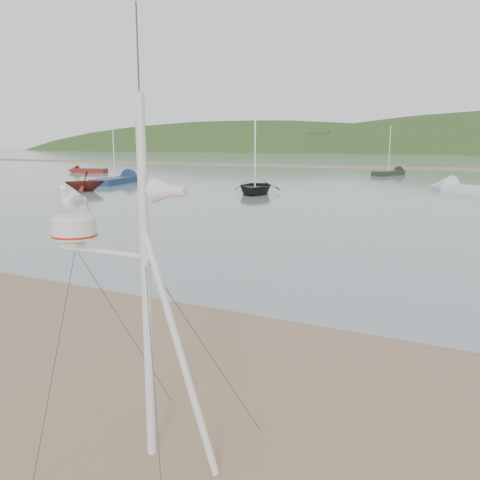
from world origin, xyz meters
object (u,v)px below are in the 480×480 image
at_px(boat_dark, 255,160).
at_px(sailboat_dark_mid, 395,173).
at_px(boat_red, 84,172).
at_px(sailboat_white_near, 459,188).
at_px(mast_rig, 141,357).
at_px(dinghy_red_far, 82,170).
at_px(sailboat_blue_near, 126,179).

xyz_separation_m(boat_dark, sailboat_dark_mid, (4.33, 26.11, -1.98)).
relative_size(boat_red, sailboat_dark_mid, 0.46).
relative_size(boat_dark, sailboat_white_near, 0.62).
relative_size(mast_rig, sailboat_dark_mid, 0.80).
relative_size(mast_rig, boat_dark, 1.04).
distance_m(boat_dark, boat_red, 12.16).
xyz_separation_m(boat_red, sailboat_dark_mid, (15.83, 29.96, -1.07)).
bearing_deg(boat_dark, dinghy_red_far, 135.97).
xyz_separation_m(mast_rig, sailboat_white_near, (0.54, 34.44, -0.82)).
distance_m(sailboat_dark_mid, sailboat_blue_near, 28.87).
bearing_deg(mast_rig, sailboat_blue_near, 130.12).
xyz_separation_m(sailboat_dark_mid, dinghy_red_far, (-33.58, -12.04, -0.01)).
bearing_deg(boat_dark, mast_rig, -85.01).
bearing_deg(boat_red, boat_dark, 66.93).
xyz_separation_m(sailboat_dark_mid, sailboat_white_near, (7.77, -18.46, -0.00)).
relative_size(mast_rig, boat_red, 1.74).
height_order(mast_rig, boat_red, mast_rig).
relative_size(boat_dark, boat_red, 1.68).
bearing_deg(boat_dark, boat_red, -179.86).
distance_m(sailboat_dark_mid, sailboat_white_near, 20.03).
distance_m(sailboat_dark_mid, dinghy_red_far, 35.68).
xyz_separation_m(mast_rig, boat_red, (-23.05, 22.94, 0.25)).
relative_size(mast_rig, sailboat_white_near, 0.64).
relative_size(sailboat_white_near, dinghy_red_far, 1.42).
height_order(mast_rig, dinghy_red_far, mast_rig).
distance_m(boat_dark, sailboat_dark_mid, 26.54).
distance_m(mast_rig, boat_dark, 29.19).
distance_m(sailboat_blue_near, dinghy_red_far, 17.32).
relative_size(sailboat_blue_near, dinghy_red_far, 1.47).
bearing_deg(sailboat_white_near, dinghy_red_far, 171.17).
xyz_separation_m(sailboat_white_near, dinghy_red_far, (-41.35, 6.42, -0.01)).
xyz_separation_m(mast_rig, sailboat_dark_mid, (-7.22, 52.90, -0.82)).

